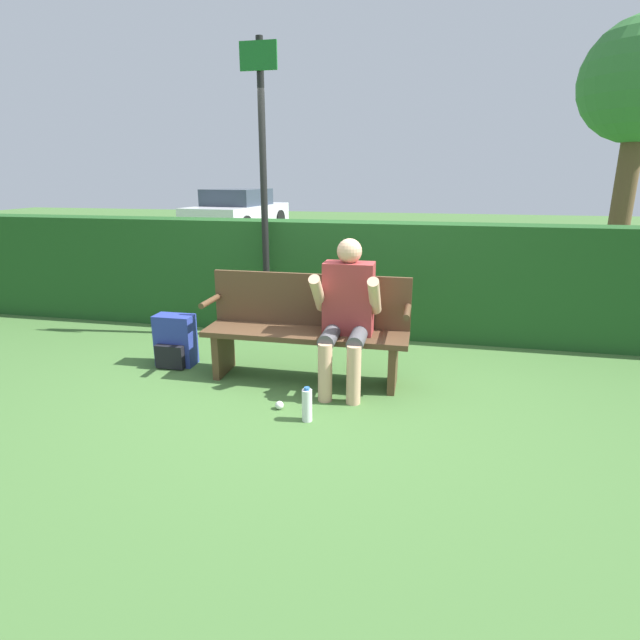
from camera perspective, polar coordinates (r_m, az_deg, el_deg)
The scene contains 9 objects.
ground_plane at distance 4.35m, azimuth -1.67°, elevation -6.79°, with size 40.00×40.00×0.00m, color #426B33.
hedge_back at distance 5.52m, azimuth 1.82°, elevation 4.86°, with size 12.00×0.41×1.22m.
park_bench at distance 4.25m, azimuth -1.51°, elevation -0.75°, with size 1.73×0.42×0.89m.
person_seated at distance 4.01m, azimuth 3.08°, elevation 1.33°, with size 0.54×0.58×1.22m.
backpack at distance 4.79m, azimuth -16.24°, elevation -2.39°, with size 0.35×0.26×0.47m.
water_bottle at distance 3.61m, azimuth -1.50°, elevation -9.68°, with size 0.07×0.07×0.26m.
signpost at distance 5.24m, azimuth -6.49°, elevation 15.59°, with size 0.37×0.09×2.95m.
parked_car at distance 15.85m, azimuth -9.38°, elevation 12.13°, with size 2.22×4.06×1.29m.
litter_crumple at distance 3.83m, azimuth -4.67°, elevation -9.68°, with size 0.06×0.06×0.06m.
Camera 1 is at (0.96, -3.88, 1.70)m, focal length 28.00 mm.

